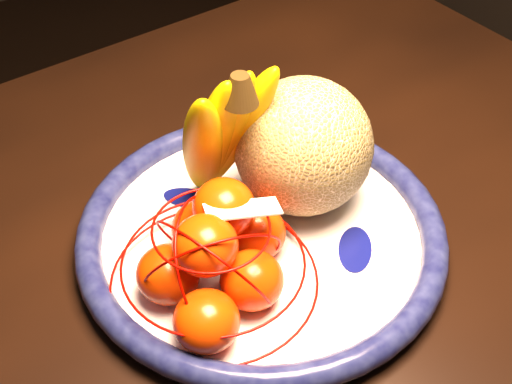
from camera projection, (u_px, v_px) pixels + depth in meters
fruit_bowl at (261, 234)px, 0.77m from camera, size 0.40×0.40×0.03m
cantaloupe at (303, 146)px, 0.76m from camera, size 0.15×0.15×0.15m
banana_bunch at (219, 131)px, 0.73m from camera, size 0.14×0.13×0.21m
mandarin_bag at (216, 257)px, 0.69m from camera, size 0.27×0.27×0.13m
price_tag at (243, 209)px, 0.67m from camera, size 0.08×0.05×0.01m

